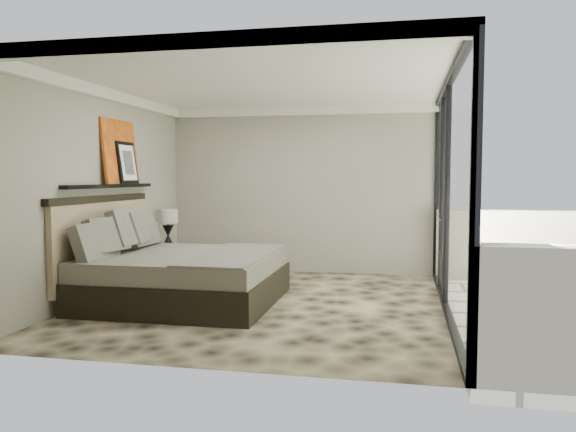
% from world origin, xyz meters
% --- Properties ---
extents(floor, '(5.00, 5.00, 0.00)m').
position_xyz_m(floor, '(0.00, 0.00, 0.00)').
color(floor, black).
rests_on(floor, ground).
extents(ceiling, '(4.50, 5.00, 0.02)m').
position_xyz_m(ceiling, '(0.00, 0.00, 2.79)').
color(ceiling, silver).
rests_on(ceiling, back_wall).
extents(back_wall, '(4.50, 0.02, 2.80)m').
position_xyz_m(back_wall, '(0.00, 2.49, 1.40)').
color(back_wall, gray).
rests_on(back_wall, floor).
extents(left_wall, '(0.02, 5.00, 2.80)m').
position_xyz_m(left_wall, '(-2.24, 0.00, 1.40)').
color(left_wall, gray).
rests_on(left_wall, floor).
extents(glass_wall, '(0.08, 5.00, 2.80)m').
position_xyz_m(glass_wall, '(2.25, 0.00, 1.40)').
color(glass_wall, white).
rests_on(glass_wall, floor).
extents(picture_ledge, '(0.12, 2.20, 0.05)m').
position_xyz_m(picture_ledge, '(-2.18, 0.10, 1.50)').
color(picture_ledge, black).
rests_on(picture_ledge, left_wall).
extents(bed, '(2.37, 2.29, 1.31)m').
position_xyz_m(bed, '(-1.14, -0.13, 0.38)').
color(bed, black).
rests_on(bed, floor).
extents(nightstand, '(0.66, 0.66, 0.52)m').
position_xyz_m(nightstand, '(-1.91, 1.50, 0.26)').
color(nightstand, black).
rests_on(nightstand, floor).
extents(table_lamp, '(0.32, 0.32, 0.59)m').
position_xyz_m(table_lamp, '(-1.97, 1.47, 0.90)').
color(table_lamp, black).
rests_on(table_lamp, nightstand).
extents(abstract_canvas, '(0.13, 0.90, 0.90)m').
position_xyz_m(abstract_canvas, '(-2.19, 0.39, 1.97)').
color(abstract_canvas, '#AA470E').
rests_on(abstract_canvas, picture_ledge).
extents(framed_print, '(0.11, 0.50, 0.60)m').
position_xyz_m(framed_print, '(-2.14, 0.48, 1.82)').
color(framed_print, black).
rests_on(framed_print, picture_ledge).
extents(lounger, '(0.85, 1.59, 0.61)m').
position_xyz_m(lounger, '(3.43, 0.12, 0.19)').
color(lounger, silver).
rests_on(lounger, terrace_slab).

